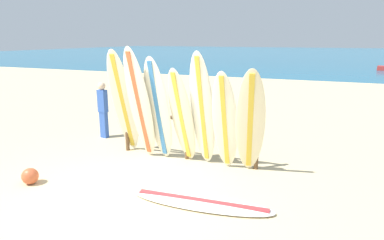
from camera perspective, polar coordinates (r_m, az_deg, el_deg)
The scene contains 13 objects.
ground_plane at distance 5.82m, azimuth -13.09°, elevation -13.05°, with size 120.00×120.00×0.00m, color #D3BC8C.
ocean_water at distance 62.31m, azimuth 19.82°, elevation 10.70°, with size 120.00×80.00×0.01m, color #196B93.
surfboard_rack at distance 7.19m, azimuth -0.91°, elevation -1.47°, with size 3.17×0.09×1.06m.
surfboard_leaning_far_left at distance 7.47m, azimuth -11.69°, elevation 2.84°, with size 0.70×1.11×2.41m.
surfboard_leaning_left at distance 7.08m, azimuth -8.97°, elevation 2.59°, with size 0.57×0.79×2.47m.
surfboard_leaning_center_left at distance 7.01m, azimuth -5.84°, elevation 1.76°, with size 0.60×0.67×2.27m.
surfboard_leaning_center at distance 6.83m, azimuth -1.74°, elevation 0.60°, with size 0.63×0.78×2.06m.
surfboard_leaning_center_right at distance 6.60m, azimuth 1.83°, elevation 1.60°, with size 0.48×0.74×2.40m.
surfboard_leaning_right at distance 6.41m, azimuth 5.67°, elevation -0.39°, with size 0.51×0.75×2.05m.
surfboard_leaning_far_right at distance 6.32m, azimuth 9.98°, elevation -0.46°, with size 0.70×0.87×2.12m.
surfboard_lying_on_sand at distance 5.50m, azimuth 1.57°, elevation -13.90°, with size 2.39×0.76×0.08m.
beachgoer_standing at distance 9.06m, azimuth -15.07°, elevation 2.09°, with size 0.26×0.20×1.49m.
beach_ball at distance 6.82m, azimuth -26.09°, elevation -8.66°, with size 0.30×0.30×0.30m, color #CC5933.
Camera 1 is at (3.10, -4.18, 2.60)m, focal length 31.00 mm.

